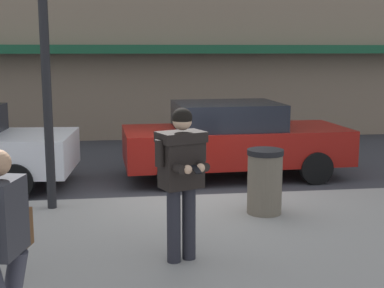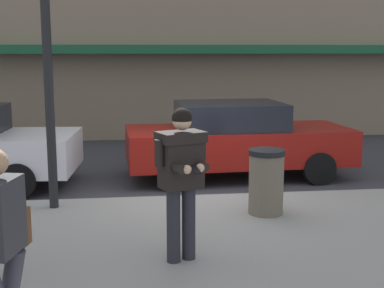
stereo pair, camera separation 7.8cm
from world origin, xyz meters
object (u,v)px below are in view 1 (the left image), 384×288
Objects in this scene: pedestrian_with_bag at (4,240)px; trash_bin at (265,181)px; parked_sedan_mid at (233,139)px; man_texting_on_phone at (182,168)px; street_lamp_post at (43,11)px.

trash_bin is at bearing 48.18° from pedestrian_with_bag.
pedestrian_with_bag reaches higher than trash_bin.
parked_sedan_mid is 7.11m from pedestrian_with_bag.
trash_bin is at bearing 49.19° from man_texting_on_phone.
man_texting_on_phone is 1.84× the size of trash_bin.
trash_bin is at bearing -92.77° from parked_sedan_mid.
parked_sedan_mid is 2.69× the size of pedestrian_with_bag.
pedestrian_with_bag reaches higher than parked_sedan_mid.
parked_sedan_mid reaches higher than trash_bin.
man_texting_on_phone is 2.30m from trash_bin.
parked_sedan_mid is 0.94× the size of street_lamp_post.
man_texting_on_phone is at bearing -130.81° from trash_bin.
street_lamp_post reaches higher than man_texting_on_phone.
trash_bin is (3.06, 3.42, -0.47)m from pedestrian_with_bag.
street_lamp_post is at bearing -146.65° from parked_sedan_mid.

